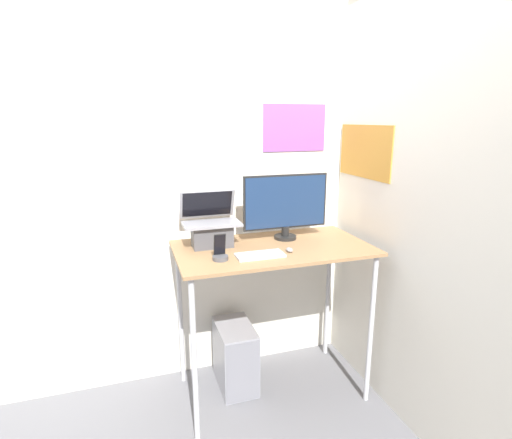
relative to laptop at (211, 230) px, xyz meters
The scene contains 10 objects.
ground_plane 1.26m from the laptop, 52.34° to the right, with size 12.00×12.00×0.00m, color slate.
wall_back 0.49m from the laptop, 38.40° to the left, with size 6.00×0.06×2.60m.
wall_side_right 1.15m from the laptop, 23.89° to the right, with size 0.06×6.00×2.60m.
desk 0.44m from the laptop, 20.35° to the right, with size 1.19×0.66×1.01m.
laptop is the anchor object (origin of this frame).
monitor 0.50m from the laptop, ahead, with size 0.57×0.15×0.42m.
keyboard 0.37m from the laptop, 51.46° to the right, with size 0.28×0.13×0.02m.
mouse 0.49m from the laptop, 32.03° to the right, with size 0.04×0.06×0.03m.
cell_phone 0.27m from the laptop, 91.54° to the right, with size 0.09×0.09×0.15m.
computer_tower 0.91m from the laptop, ahead, with size 0.23×0.39×0.44m.
Camera 1 is at (-0.82, -1.86, 1.77)m, focal length 28.00 mm.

